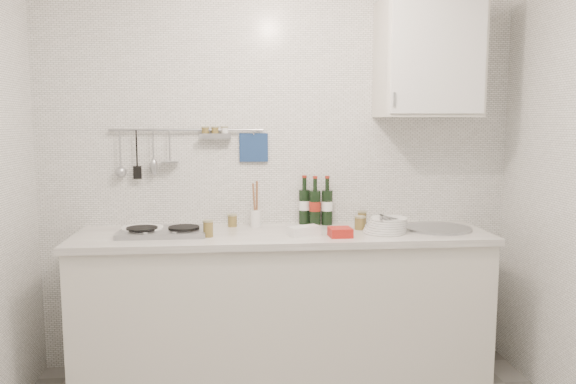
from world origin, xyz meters
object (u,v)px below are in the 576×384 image
Objects in this scene: wall_cabinet at (429,59)px; plate_stack_hob at (141,230)px; wine_bottles at (315,200)px; utensil_crock at (256,216)px; plate_stack_sink at (387,225)px.

plate_stack_hob is (-1.73, -0.08, -1.01)m from wall_cabinet.
wine_bottles reaches higher than plate_stack_hob.
utensil_crock is at bearing 12.23° from plate_stack_hob.
plate_stack_hob is at bearing -169.71° from wine_bottles.
wall_cabinet is at bearing -9.54° from wine_bottles.
utensil_crock is (-0.38, -0.05, -0.09)m from wine_bottles.
plate_stack_sink is (-0.29, -0.18, -0.99)m from wall_cabinet.
wine_bottles is (-0.39, 0.29, 0.11)m from plate_stack_sink.
utensil_crock is (0.68, 0.15, 0.05)m from plate_stack_hob.
wine_bottles is (-0.67, 0.11, -0.87)m from wall_cabinet.
plate_stack_sink reaches higher than plate_stack_hob.
wine_bottles is (1.06, 0.19, 0.14)m from plate_stack_hob.
plate_stack_hob is 0.90× the size of utensil_crock.
utensil_crock is at bearing -173.20° from wine_bottles.
wall_cabinet is 1.04m from plate_stack_sink.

